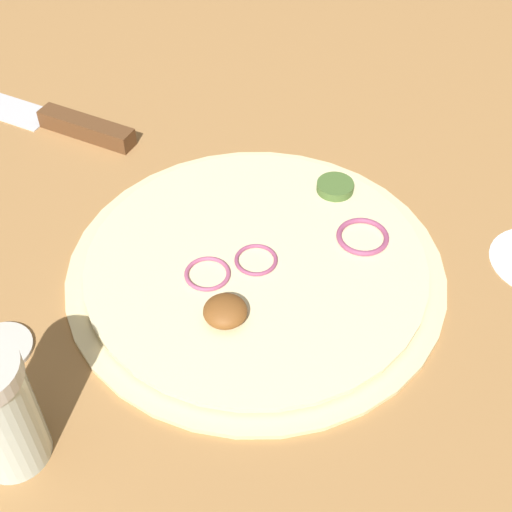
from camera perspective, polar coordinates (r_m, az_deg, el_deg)
ground_plane at (r=0.58m, az=0.00°, el=-1.26°), size 3.00×3.00×0.00m
pizza at (r=0.57m, az=0.07°, el=-0.84°), size 0.30×0.30×0.03m
knife at (r=0.76m, az=-16.74°, el=10.69°), size 0.31×0.10×0.02m
loose_cap at (r=0.56m, az=-19.76°, el=-6.82°), size 0.05×0.05×0.01m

